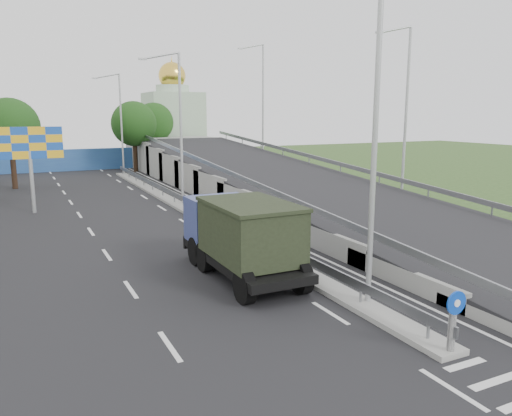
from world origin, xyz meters
TOP-DOWN VIEW (x-y plane):
  - road_surface at (-3.00, 20.00)m, footprint 26.00×90.00m
  - median at (0.00, 24.00)m, footprint 1.00×44.00m
  - overpass_ramp at (7.50, 24.00)m, footprint 10.00×50.00m
  - median_guardrail at (0.00, 24.00)m, footprint 0.09×44.00m
  - sign_bollard at (0.00, 2.17)m, footprint 0.64×0.23m
  - lamp_post_near at (0.11, 6.00)m, footprint 2.74×0.18m
  - lamp_post_mid at (0.11, 26.00)m, footprint 2.74×0.18m
  - lamp_post_far at (0.11, 46.00)m, footprint 2.74×0.18m
  - blue_wall at (-4.00, 52.00)m, footprint 30.00×0.50m
  - church at (10.00, 60.00)m, footprint 7.00×7.00m
  - billboard at (-9.00, 28.00)m, footprint 4.00×0.24m
  - tree_left_mid at (-10.00, 40.00)m, footprint 4.80×4.80m
  - tree_median_far at (2.00, 48.00)m, footprint 4.80×4.80m
  - tree_ramp_far at (6.00, 55.00)m, footprint 4.80×4.80m
  - dump_truck at (-2.20, 10.74)m, footprint 2.77×7.05m

SIDE VIEW (x-z plane):
  - road_surface at x=-3.00m, z-range -0.02..0.02m
  - median at x=0.00m, z-range 0.00..0.20m
  - median_guardrail at x=0.00m, z-range 0.39..1.10m
  - sign_bollard at x=0.00m, z-range 0.20..1.87m
  - blue_wall at x=-4.00m, z-range 0.00..2.40m
  - dump_truck at x=-2.20m, z-range 0.17..3.27m
  - overpass_ramp at x=7.50m, z-range 0.00..3.50m
  - billboard at x=-9.00m, z-range 1.44..6.94m
  - tree_left_mid at x=-10.00m, z-range 1.38..8.98m
  - tree_median_far at x=2.00m, z-range 1.38..8.98m
  - tree_ramp_far at x=6.00m, z-range 1.38..8.98m
  - church at x=10.00m, z-range -1.59..12.21m
  - lamp_post_near at x=0.11m, z-range 0.77..10.85m
  - lamp_post_mid at x=0.11m, z-range 0.77..10.85m
  - lamp_post_far at x=0.11m, z-range 0.77..10.85m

